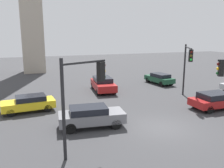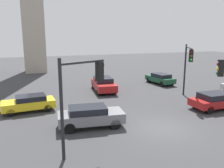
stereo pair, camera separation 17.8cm
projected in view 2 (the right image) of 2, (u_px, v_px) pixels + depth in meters
name	position (u px, v px, depth m)	size (l,w,h in m)	color
ground_plane	(161.00, 128.00, 15.18)	(107.79, 107.79, 0.00)	#38383A
traffic_light_1	(188.00, 61.00, 20.99)	(2.06, 3.35, 4.95)	black
traffic_light_2	(82.00, 87.00, 11.45)	(2.47, 1.17, 4.87)	black
car_0	(160.00, 78.00, 28.38)	(2.06, 4.13, 1.28)	#19472D
car_1	(29.00, 103.00, 18.34)	(4.02, 1.99, 1.25)	yellow
car_2	(216.00, 100.00, 18.94)	(4.27, 1.91, 1.32)	maroon
car_3	(90.00, 116.00, 15.20)	(4.35, 2.19, 1.38)	slate
car_4	(103.00, 84.00, 24.88)	(2.42, 4.81, 1.46)	maroon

